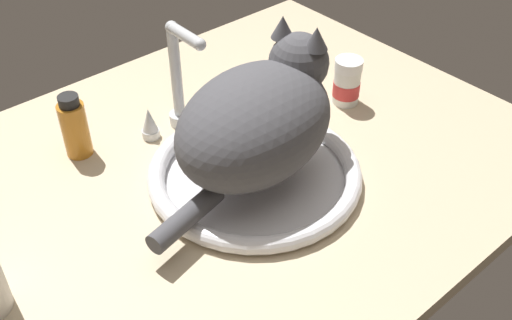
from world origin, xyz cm
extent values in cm
cube|color=#CCB793|center=(0.00, 0.00, 1.50)|extent=(105.05, 81.99, 3.00)
torus|color=white|center=(0.27, -5.89, 4.45)|extent=(35.43, 35.43, 2.89)
cylinder|color=white|center=(0.27, -5.89, 3.30)|extent=(31.10, 31.10, 0.60)
cylinder|color=silver|center=(0.27, 15.27, 4.09)|extent=(4.00, 4.00, 2.18)
cylinder|color=silver|center=(0.27, 15.27, 13.93)|extent=(2.00, 2.00, 17.50)
sphere|color=silver|center=(0.27, 15.27, 22.68)|extent=(2.20, 2.20, 2.20)
cylinder|color=silver|center=(0.27, 11.35, 22.68)|extent=(2.00, 7.84, 2.00)
sphere|color=silver|center=(0.27, 7.43, 22.68)|extent=(2.10, 2.10, 2.10)
cylinder|color=silver|center=(-6.52, 15.27, 3.80)|extent=(3.20, 3.20, 1.60)
cone|color=silver|center=(-6.52, 15.27, 6.86)|extent=(2.88, 2.88, 4.53)
cylinder|color=silver|center=(7.05, 15.27, 3.80)|extent=(3.20, 3.20, 1.60)
cone|color=silver|center=(7.05, 15.27, 6.86)|extent=(2.88, 2.88, 4.53)
ellipsoid|color=#4C4C51|center=(0.27, -5.89, 14.32)|extent=(33.08, 26.86, 16.87)
sphere|color=#4C4C51|center=(11.65, -3.32, 19.63)|extent=(9.94, 9.94, 9.94)
cone|color=#4C4C51|center=(11.00, -0.41, 24.97)|extent=(3.78, 3.78, 3.73)
cone|color=#4C4C51|center=(12.31, -6.23, 24.97)|extent=(3.78, 3.78, 3.73)
ellipsoid|color=silver|center=(15.29, -2.50, 18.64)|extent=(3.83, 4.73, 3.18)
ellipsoid|color=silver|center=(10.23, -3.64, 13.48)|extent=(10.51, 13.04, 9.28)
cylinder|color=#4C4C51|center=(-16.37, -9.64, 7.49)|extent=(14.05, 6.13, 3.20)
cylinder|color=#C67A23|center=(-18.48, 19.61, 8.00)|extent=(4.59, 4.59, 9.99)
cylinder|color=black|center=(-18.48, 19.61, 13.89)|extent=(3.44, 3.44, 1.80)
cylinder|color=white|center=(28.47, 0.34, 6.65)|extent=(5.07, 5.07, 7.31)
cylinder|color=#D13838|center=(28.47, 0.34, 6.07)|extent=(5.22, 5.22, 2.92)
cylinder|color=white|center=(28.47, 0.34, 11.33)|extent=(5.32, 5.32, 2.05)
cylinder|color=#338CD1|center=(24.30, 13.20, 3.50)|extent=(10.89, 13.40, 1.00)
cube|color=white|center=(18.44, 5.79, 4.10)|extent=(2.55, 2.78, 1.20)
camera|label=1|loc=(-50.13, -63.85, 69.91)|focal=42.83mm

